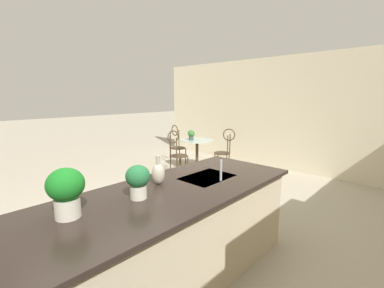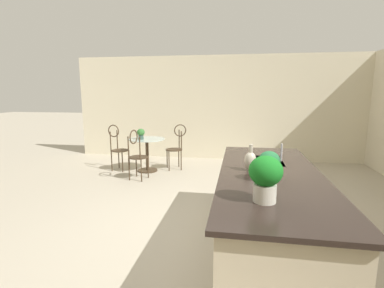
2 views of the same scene
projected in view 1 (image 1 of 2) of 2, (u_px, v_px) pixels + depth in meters
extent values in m
plane|color=#B2A893|center=(144.00, 236.00, 3.33)|extent=(40.00, 40.00, 0.00)
cube|color=beige|center=(288.00, 114.00, 6.14)|extent=(0.12, 7.80, 2.70)
cube|color=beige|center=(170.00, 238.00, 2.46)|extent=(2.70, 0.96, 0.88)
cube|color=#2D231E|center=(169.00, 192.00, 2.38)|extent=(2.80, 1.06, 0.04)
cube|color=#B2B5BA|center=(207.00, 178.00, 2.77)|extent=(0.56, 0.40, 0.03)
cylinder|color=#3D2D1E|center=(197.00, 169.00, 6.29)|extent=(0.44, 0.44, 0.03)
cylinder|color=#3D2D1E|center=(197.00, 155.00, 6.22)|extent=(0.07, 0.07, 0.69)
cylinder|color=#B2C6C1|center=(197.00, 140.00, 6.16)|extent=(0.80, 0.80, 0.01)
cylinder|color=#3D2D1E|center=(215.00, 164.00, 5.99)|extent=(0.03, 0.03, 0.45)
cylinder|color=#3D2D1E|center=(218.00, 161.00, 6.24)|extent=(0.03, 0.03, 0.45)
cylinder|color=#3D2D1E|center=(227.00, 165.00, 5.89)|extent=(0.03, 0.03, 0.45)
cylinder|color=#3D2D1E|center=(229.00, 162.00, 6.15)|extent=(0.03, 0.03, 0.45)
cylinder|color=#3D2D1E|center=(222.00, 153.00, 6.03)|extent=(0.50, 0.50, 0.02)
cylinder|color=#3D2D1E|center=(228.00, 145.00, 5.82)|extent=(0.03, 0.03, 0.45)
cylinder|color=#3D2D1E|center=(230.00, 143.00, 6.06)|extent=(0.03, 0.03, 0.45)
torus|color=#3D2D1E|center=(229.00, 135.00, 5.89)|extent=(0.13, 0.27, 0.28)
cylinder|color=#3D2D1E|center=(186.00, 157.00, 6.63)|extent=(0.03, 0.03, 0.45)
cylinder|color=#3D2D1E|center=(177.00, 159.00, 6.46)|extent=(0.03, 0.03, 0.45)
cylinder|color=#3D2D1E|center=(180.00, 155.00, 6.85)|extent=(0.03, 0.03, 0.45)
cylinder|color=#3D2D1E|center=(171.00, 157.00, 6.68)|extent=(0.03, 0.03, 0.45)
cylinder|color=#3D2D1E|center=(178.00, 148.00, 6.61)|extent=(0.44, 0.44, 0.02)
cylinder|color=#3D2D1E|center=(179.00, 138.00, 6.77)|extent=(0.03, 0.03, 0.45)
cylinder|color=#3D2D1E|center=(171.00, 139.00, 6.61)|extent=(0.03, 0.03, 0.45)
torus|color=#3D2D1E|center=(175.00, 130.00, 6.65)|extent=(0.07, 0.28, 0.28)
cylinder|color=#3D2D1E|center=(181.00, 164.00, 5.99)|extent=(0.03, 0.03, 0.45)
cylinder|color=#3D2D1E|center=(188.00, 166.00, 5.76)|extent=(0.03, 0.03, 0.45)
cylinder|color=#3D2D1E|center=(171.00, 166.00, 5.82)|extent=(0.03, 0.03, 0.45)
cylinder|color=#3D2D1E|center=(177.00, 168.00, 5.60)|extent=(0.03, 0.03, 0.45)
cylinder|color=#3D2D1E|center=(179.00, 156.00, 5.75)|extent=(0.44, 0.44, 0.02)
cylinder|color=#3D2D1E|center=(170.00, 146.00, 5.73)|extent=(0.03, 0.03, 0.45)
cylinder|color=#3D2D1E|center=(176.00, 148.00, 5.52)|extent=(0.03, 0.03, 0.45)
torus|color=#3D2D1E|center=(173.00, 137.00, 5.58)|extent=(0.28, 0.07, 0.28)
cylinder|color=#B2B5BA|center=(221.00, 170.00, 2.63)|extent=(0.02, 0.02, 0.22)
cylinder|color=#385147|center=(191.00, 138.00, 6.14)|extent=(0.11, 0.11, 0.09)
ellipsoid|color=#357132|center=(191.00, 133.00, 6.12)|extent=(0.17, 0.17, 0.15)
cylinder|color=beige|center=(138.00, 192.00, 2.18)|extent=(0.14, 0.14, 0.11)
ellipsoid|color=#246C3B|center=(138.00, 176.00, 2.16)|extent=(0.21, 0.21, 0.19)
cylinder|color=beige|center=(68.00, 208.00, 1.84)|extent=(0.18, 0.18, 0.14)
ellipsoid|color=#197922|center=(65.00, 184.00, 1.81)|extent=(0.26, 0.26, 0.23)
ellipsoid|color=#BCB29E|center=(158.00, 174.00, 2.53)|extent=(0.13, 0.13, 0.21)
cylinder|color=#BCB29E|center=(158.00, 160.00, 2.51)|extent=(0.04, 0.04, 0.08)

